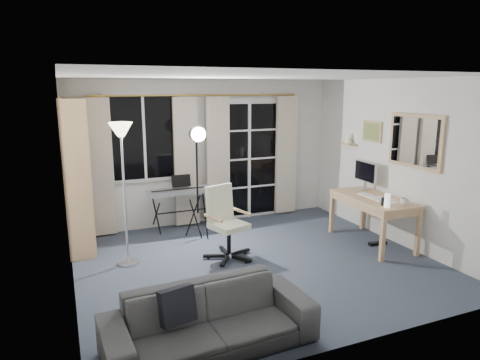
% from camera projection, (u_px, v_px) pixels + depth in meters
% --- Properties ---
extents(floor, '(4.50, 4.00, 0.02)m').
position_uv_depth(floor, '(257.00, 264.00, 5.65)').
color(floor, '#353D4D').
rests_on(floor, ground).
extents(window, '(1.20, 0.08, 1.40)m').
position_uv_depth(window, '(144.00, 138.00, 6.71)').
color(window, white).
rests_on(window, floor).
extents(french_door, '(1.32, 0.09, 2.11)m').
position_uv_depth(french_door, '(248.00, 160.00, 7.50)').
color(french_door, white).
rests_on(french_door, floor).
extents(curtains, '(3.60, 0.07, 2.13)m').
position_uv_depth(curtains, '(202.00, 160.00, 7.06)').
color(curtains, gold).
rests_on(curtains, floor).
extents(bookshelf, '(0.36, 1.00, 2.13)m').
position_uv_depth(bookshelf, '(74.00, 180.00, 5.95)').
color(bookshelf, tan).
rests_on(bookshelf, floor).
extents(torchiere_lamp, '(0.30, 0.30, 1.85)m').
position_uv_depth(torchiere_lamp, '(122.00, 152.00, 5.31)').
color(torchiere_lamp, '#B2B2B7').
rests_on(torchiere_lamp, floor).
extents(keyboard_piano, '(1.16, 0.56, 0.84)m').
position_uv_depth(keyboard_piano, '(183.00, 192.00, 6.85)').
color(keyboard_piano, black).
rests_on(keyboard_piano, floor).
extents(studio_light, '(0.31, 0.35, 1.76)m').
position_uv_depth(studio_light, '(197.00, 147.00, 6.26)').
color(studio_light, black).
rests_on(studio_light, floor).
extents(office_chair, '(0.69, 0.66, 0.99)m').
position_uv_depth(office_chair, '(224.00, 216.00, 5.76)').
color(office_chair, black).
rests_on(office_chair, floor).
extents(desk, '(0.73, 1.35, 0.71)m').
position_uv_depth(desk, '(373.00, 203.00, 6.24)').
color(desk, tan).
rests_on(desk, floor).
extents(monitor, '(0.18, 0.51, 0.44)m').
position_uv_depth(monitor, '(365.00, 173.00, 6.65)').
color(monitor, silver).
rests_on(monitor, desk).
extents(desk_clutter, '(0.44, 0.80, 0.90)m').
position_uv_depth(desk_clutter, '(379.00, 212.00, 6.04)').
color(desk_clutter, white).
rests_on(desk_clutter, desk).
extents(mug, '(0.12, 0.10, 0.12)m').
position_uv_depth(mug, '(404.00, 201.00, 5.80)').
color(mug, silver).
rests_on(mug, desk).
extents(wall_mirror, '(0.04, 0.94, 0.74)m').
position_uv_depth(wall_mirror, '(415.00, 141.00, 5.85)').
color(wall_mirror, tan).
rests_on(wall_mirror, floor).
extents(framed_print, '(0.03, 0.42, 0.32)m').
position_uv_depth(framed_print, '(372.00, 132.00, 6.65)').
color(framed_print, tan).
rests_on(framed_print, floor).
extents(wall_shelf, '(0.16, 0.30, 0.18)m').
position_uv_depth(wall_shelf, '(348.00, 140.00, 7.12)').
color(wall_shelf, tan).
rests_on(wall_shelf, floor).
extents(sofa, '(1.87, 0.63, 0.72)m').
position_uv_depth(sofa, '(209.00, 310.00, 3.73)').
color(sofa, '#2C2D2F').
rests_on(sofa, floor).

